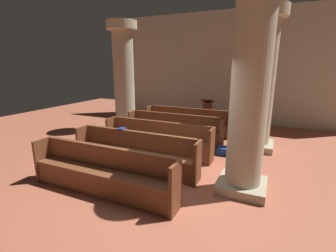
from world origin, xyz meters
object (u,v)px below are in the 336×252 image
at_px(kneeler_box_blue, 225,151).
at_px(hymn_book, 122,129).
at_px(pillar_aisle_side, 261,79).
at_px(pew_row_3, 135,150).
at_px(pew_row_0, 186,120).
at_px(pew_row_4, 102,170).
at_px(pew_row_2, 157,137).
at_px(lectern, 207,115).
at_px(pew_row_1, 174,127).
at_px(pillar_far_side, 124,75).
at_px(pillar_aisle_rear, 250,87).

bearing_deg(kneeler_box_blue, hymn_book, -142.57).
bearing_deg(pillar_aisle_side, kneeler_box_blue, -126.13).
height_order(pew_row_3, kneeler_box_blue, pew_row_3).
distance_m(pew_row_0, pew_row_4, 4.58).
xyz_separation_m(pew_row_0, pew_row_2, (0.00, -2.29, 0.00)).
height_order(lectern, hymn_book, lectern).
relative_size(pew_row_3, pillar_aisle_side, 0.79).
bearing_deg(pillar_aisle_side, pew_row_3, -130.55).
xyz_separation_m(pillar_aisle_side, kneeler_box_blue, (-0.70, -0.95, -1.91)).
distance_m(pew_row_1, pew_row_3, 2.29).
distance_m(lectern, hymn_book, 4.71).
bearing_deg(pew_row_3, pew_row_1, 90.00).
relative_size(pew_row_2, kneeler_box_blue, 8.13).
xyz_separation_m(pew_row_3, pillar_aisle_side, (2.40, 2.80, 1.53)).
bearing_deg(hymn_book, pew_row_4, -70.73).
bearing_deg(pew_row_0, pew_row_2, -90.00).
distance_m(pillar_far_side, hymn_book, 3.63).
bearing_deg(pillar_far_side, pew_row_1, -18.84).
bearing_deg(pew_row_4, hymn_book, 109.27).
xyz_separation_m(pillar_far_side, kneeler_box_blue, (4.05, -1.24, -1.91)).
bearing_deg(hymn_book, pillar_aisle_side, 42.37).
bearing_deg(pillar_far_side, kneeler_box_blue, -17.06).
bearing_deg(pew_row_0, pillar_far_side, -171.64).
bearing_deg(pew_row_3, pillar_aisle_rear, 1.90).
relative_size(pew_row_2, lectern, 2.84).
relative_size(pillar_aisle_side, lectern, 3.58).
distance_m(pew_row_0, pew_row_2, 2.29).
height_order(pew_row_1, pillar_far_side, pillar_far_side).
height_order(pew_row_1, pew_row_4, same).
relative_size(pew_row_2, pew_row_3, 1.00).
xyz_separation_m(pew_row_4, pillar_far_side, (-2.35, 4.24, 1.53)).
relative_size(pillar_aisle_rear, kneeler_box_blue, 10.24).
xyz_separation_m(pew_row_0, pillar_aisle_side, (2.40, -0.64, 1.53)).
distance_m(pillar_far_side, pillar_aisle_rear, 5.62).
xyz_separation_m(pew_row_2, pew_row_4, (0.00, -2.29, 0.00)).
relative_size(pillar_aisle_rear, hymn_book, 20.33).
relative_size(pew_row_3, kneeler_box_blue, 8.13).
bearing_deg(kneeler_box_blue, pew_row_1, 165.45).
height_order(pew_row_1, lectern, lectern).
height_order(pew_row_0, pew_row_3, same).
bearing_deg(pew_row_1, pew_row_2, -90.00).
bearing_deg(pew_row_1, pew_row_3, -90.00).
height_order(pew_row_4, hymn_book, hymn_book).
bearing_deg(pew_row_3, lectern, 85.57).
bearing_deg(kneeler_box_blue, pillar_aisle_side, 53.87).
xyz_separation_m(pew_row_0, pew_row_1, (0.00, -1.15, 0.00)).
height_order(pillar_aisle_side, kneeler_box_blue, pillar_aisle_side).
bearing_deg(lectern, pew_row_2, -95.81).
xyz_separation_m(pew_row_3, pillar_far_side, (-2.35, 3.09, 1.53)).
distance_m(pillar_aisle_side, hymn_book, 4.03).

